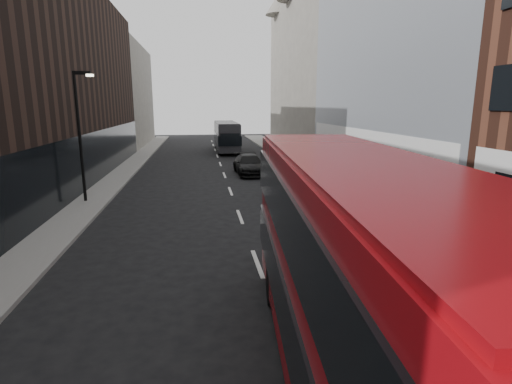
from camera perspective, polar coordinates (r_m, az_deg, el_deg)
name	(u,v)px	position (r m, az deg, el deg)	size (l,w,h in m)	color
sidewalk_right	(321,174)	(31.79, 9.21, 2.54)	(3.00, 80.00, 0.15)	slate
sidewalk_left	(116,179)	(30.98, -19.35, 1.74)	(2.00, 80.00, 0.15)	slate
building_modern_block	(403,34)	(29.48, 20.28, 20.40)	(5.03, 22.00, 20.00)	#A8ACB3
building_victorian	(308,69)	(50.84, 7.39, 17.07)	(6.50, 24.00, 21.00)	slate
building_left_mid	(77,84)	(36.23, -24.22, 13.83)	(5.00, 24.00, 14.00)	black
building_left_far	(125,96)	(57.71, -18.15, 12.86)	(5.00, 20.00, 13.00)	slate
street_lamp	(80,128)	(23.79, -23.79, 8.36)	(1.06, 0.22, 7.00)	black
red_bus	(355,269)	(7.52, 13.97, -10.66)	(3.57, 11.42, 4.54)	maroon
grey_bus	(226,136)	(47.38, -4.25, 8.01)	(2.53, 10.64, 3.43)	black
car_a	(311,197)	(21.20, 7.89, -0.66)	(1.60, 3.98, 1.36)	black
car_b	(287,185)	(23.93, 4.40, 0.97)	(1.48, 4.24, 1.40)	#969A9F
car_c	(249,165)	(31.70, -0.95, 3.94)	(2.15, 5.29, 1.53)	black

